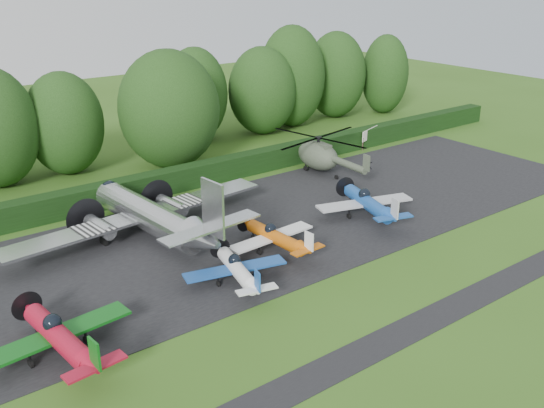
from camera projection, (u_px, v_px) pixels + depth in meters
ground at (310, 296)px, 36.23m from camera, size 160.00×160.00×0.00m
apron at (221, 239)px, 43.67m from camera, size 70.00×18.00×0.01m
taxiway_verge at (384, 342)px, 31.77m from camera, size 70.00×2.00×0.00m
hedgerow at (152, 196)px, 51.85m from camera, size 90.00×1.60×2.00m
transport_plane at (150, 216)px, 42.99m from camera, size 20.72×15.89×6.64m
light_plane_red at (59, 336)px, 30.07m from camera, size 7.91×8.32×3.04m
light_plane_white at (238, 269)px, 37.16m from camera, size 6.51×6.84×2.50m
light_plane_orange at (276, 237)px, 41.50m from camera, size 6.74×7.09×2.59m
light_plane_blue at (368, 203)px, 46.95m from camera, size 7.83×8.23×3.01m
helicopter at (318, 153)px, 57.25m from camera, size 10.64×12.46×3.43m
sign_board at (370, 135)px, 65.33m from camera, size 3.59×0.13×2.02m
tree_1 at (262, 91)px, 69.19m from camera, size 7.77×7.77×10.01m
tree_4 at (64, 124)px, 55.81m from camera, size 7.18×7.18×9.59m
tree_7 at (385, 74)px, 79.00m from camera, size 6.05×6.05×10.21m
tree_8 at (196, 94)px, 66.65m from camera, size 7.07×7.07×10.29m
tree_9 at (336, 75)px, 76.76m from camera, size 7.63×7.63×10.83m
tree_10 at (169, 109)px, 57.41m from camera, size 9.61×9.61×11.31m
tree_11 at (292, 77)px, 72.16m from camera, size 7.92×7.92×12.02m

